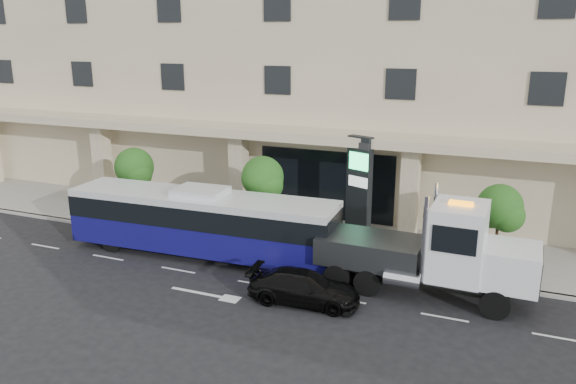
% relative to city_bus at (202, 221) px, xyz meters
% --- Properties ---
extents(ground, '(120.00, 120.00, 0.00)m').
position_rel_city_bus_xyz_m(ground, '(3.92, -0.62, -1.73)').
color(ground, black).
rests_on(ground, ground).
extents(sidewalk, '(120.00, 6.00, 0.15)m').
position_rel_city_bus_xyz_m(sidewalk, '(3.92, 4.38, -1.66)').
color(sidewalk, gray).
rests_on(sidewalk, ground).
extents(curb, '(120.00, 0.30, 0.15)m').
position_rel_city_bus_xyz_m(curb, '(3.92, 1.38, -1.66)').
color(curb, gray).
rests_on(curb, ground).
extents(convention_center, '(60.00, 17.60, 20.00)m').
position_rel_city_bus_xyz_m(convention_center, '(3.92, 14.80, 8.24)').
color(convention_center, tan).
rests_on(convention_center, ground).
extents(tree_left, '(2.27, 2.20, 4.22)m').
position_rel_city_bus_xyz_m(tree_left, '(-6.06, 2.97, 1.38)').
color(tree_left, '#422B19').
rests_on(tree_left, sidewalk).
extents(tree_mid, '(2.28, 2.20, 4.38)m').
position_rel_city_bus_xyz_m(tree_mid, '(1.94, 2.97, 1.53)').
color(tree_mid, '#422B19').
rests_on(tree_mid, sidewalk).
extents(tree_right, '(2.10, 2.00, 4.04)m').
position_rel_city_bus_xyz_m(tree_right, '(13.44, 2.97, 1.30)').
color(tree_right, '#422B19').
rests_on(tree_right, sidewalk).
extents(city_bus, '(13.54, 3.37, 3.41)m').
position_rel_city_bus_xyz_m(city_bus, '(0.00, 0.00, 0.00)').
color(city_bus, black).
rests_on(city_bus, ground).
extents(tow_truck, '(10.05, 2.73, 4.58)m').
position_rel_city_bus_xyz_m(tow_truck, '(11.14, -0.33, 0.15)').
color(tow_truck, '#2D3033').
rests_on(tow_truck, ground).
extents(black_sedan, '(4.66, 2.15, 1.32)m').
position_rel_city_bus_xyz_m(black_sedan, '(6.44, -2.96, -1.07)').
color(black_sedan, black).
rests_on(black_sedan, ground).
extents(signage_pylon, '(1.42, 0.94, 5.38)m').
position_rel_city_bus_xyz_m(signage_pylon, '(6.49, 5.04, 1.15)').
color(signage_pylon, black).
rests_on(signage_pylon, sidewalk).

